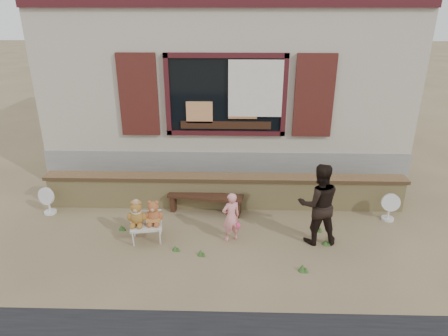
{
  "coord_description": "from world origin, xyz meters",
  "views": [
    {
      "loc": [
        0.19,
        -6.17,
        3.8
      ],
      "look_at": [
        0.0,
        0.6,
        1.0
      ],
      "focal_mm": 32.0,
      "sensor_mm": 36.0,
      "label": 1
    }
  ],
  "objects_px": {
    "folding_chair": "(146,225)",
    "teddy_bear_right": "(154,212)",
    "child": "(231,217)",
    "teddy_bear_left": "(137,213)",
    "bench": "(205,200)",
    "adult": "(318,204)"
  },
  "relations": [
    {
      "from": "adult",
      "to": "teddy_bear_left",
      "type": "bearing_deg",
      "value": -2.14
    },
    {
      "from": "teddy_bear_right",
      "to": "child",
      "type": "distance_m",
      "value": 1.31
    },
    {
      "from": "folding_chair",
      "to": "adult",
      "type": "height_order",
      "value": "adult"
    },
    {
      "from": "bench",
      "to": "teddy_bear_left",
      "type": "bearing_deg",
      "value": -126.53
    },
    {
      "from": "child",
      "to": "adult",
      "type": "distance_m",
      "value": 1.48
    },
    {
      "from": "bench",
      "to": "teddy_bear_right",
      "type": "height_order",
      "value": "teddy_bear_right"
    },
    {
      "from": "adult",
      "to": "folding_chair",
      "type": "bearing_deg",
      "value": -2.57
    },
    {
      "from": "bench",
      "to": "folding_chair",
      "type": "distance_m",
      "value": 1.39
    },
    {
      "from": "folding_chair",
      "to": "teddy_bear_right",
      "type": "xyz_separation_m",
      "value": [
        0.14,
        0.02,
        0.25
      ]
    },
    {
      "from": "folding_chair",
      "to": "child",
      "type": "bearing_deg",
      "value": -8.41
    },
    {
      "from": "bench",
      "to": "child",
      "type": "relative_size",
      "value": 1.66
    },
    {
      "from": "teddy_bear_left",
      "to": "adult",
      "type": "distance_m",
      "value": 3.04
    },
    {
      "from": "folding_chair",
      "to": "teddy_bear_left",
      "type": "bearing_deg",
      "value": 180.0
    },
    {
      "from": "teddy_bear_right",
      "to": "adult",
      "type": "relative_size",
      "value": 0.31
    },
    {
      "from": "bench",
      "to": "child",
      "type": "distance_m",
      "value": 1.12
    },
    {
      "from": "folding_chair",
      "to": "child",
      "type": "distance_m",
      "value": 1.45
    },
    {
      "from": "bench",
      "to": "teddy_bear_left",
      "type": "xyz_separation_m",
      "value": [
        -1.08,
        -1.05,
        0.28
      ]
    },
    {
      "from": "teddy_bear_right",
      "to": "folding_chair",
      "type": "bearing_deg",
      "value": -180.0
    },
    {
      "from": "teddy_bear_right",
      "to": "child",
      "type": "bearing_deg",
      "value": -9.3
    },
    {
      "from": "bench",
      "to": "folding_chair",
      "type": "xyz_separation_m",
      "value": [
        -0.94,
        -1.03,
        0.02
      ]
    },
    {
      "from": "teddy_bear_left",
      "to": "teddy_bear_right",
      "type": "distance_m",
      "value": 0.28
    },
    {
      "from": "folding_chair",
      "to": "teddy_bear_right",
      "type": "height_order",
      "value": "teddy_bear_right"
    }
  ]
}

